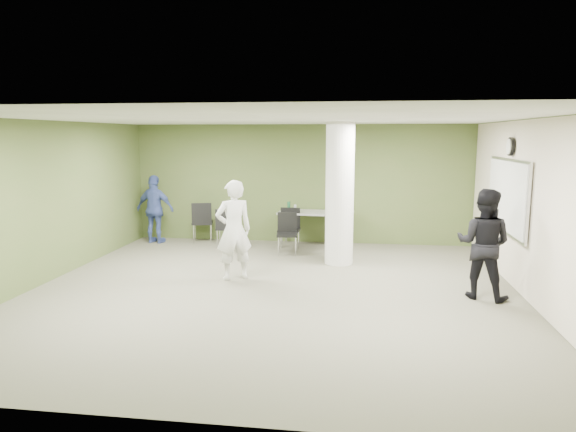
# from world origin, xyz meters

# --- Properties ---
(floor) EXTENTS (8.00, 8.00, 0.00)m
(floor) POSITION_xyz_m (0.00, 0.00, 0.00)
(floor) COLOR #575644
(floor) RESTS_ON ground
(ceiling) EXTENTS (8.00, 8.00, 0.00)m
(ceiling) POSITION_xyz_m (0.00, 0.00, 2.80)
(ceiling) COLOR white
(ceiling) RESTS_ON wall_back
(wall_back) EXTENTS (8.00, 2.80, 0.02)m
(wall_back) POSITION_xyz_m (0.00, 4.00, 1.40)
(wall_back) COLOR #4A5E2C
(wall_back) RESTS_ON floor
(wall_left) EXTENTS (0.02, 8.00, 2.80)m
(wall_left) POSITION_xyz_m (-4.00, 0.00, 1.40)
(wall_left) COLOR #4A5E2C
(wall_left) RESTS_ON floor
(wall_right_cream) EXTENTS (0.02, 8.00, 2.80)m
(wall_right_cream) POSITION_xyz_m (4.00, 0.00, 1.40)
(wall_right_cream) COLOR beige
(wall_right_cream) RESTS_ON floor
(column) EXTENTS (0.56, 0.56, 2.80)m
(column) POSITION_xyz_m (1.00, 2.00, 1.40)
(column) COLOR silver
(column) RESTS_ON floor
(whiteboard) EXTENTS (0.05, 2.30, 1.30)m
(whiteboard) POSITION_xyz_m (3.92, 1.20, 1.50)
(whiteboard) COLOR silver
(whiteboard) RESTS_ON wall_right_cream
(wall_clock) EXTENTS (0.06, 0.32, 0.32)m
(wall_clock) POSITION_xyz_m (3.92, 1.20, 2.35)
(wall_clock) COLOR black
(wall_clock) RESTS_ON wall_right_cream
(folding_table) EXTENTS (1.74, 0.85, 1.06)m
(folding_table) POSITION_xyz_m (0.39, 3.54, 0.76)
(folding_table) COLOR gray
(folding_table) RESTS_ON floor
(wastebasket) EXTENTS (0.24, 0.24, 0.28)m
(wastebasket) POSITION_xyz_m (-1.24, 3.11, 0.14)
(wastebasket) COLOR #4C4C4C
(wastebasket) RESTS_ON floor
(chair_back_left) EXTENTS (0.58, 0.58, 0.97)m
(chair_back_left) POSITION_xyz_m (-2.31, 3.56, 0.57)
(chair_back_left) COLOR black
(chair_back_left) RESTS_ON floor
(chair_back_right) EXTENTS (0.50, 0.50, 0.90)m
(chair_back_right) POSITION_xyz_m (-1.61, 3.12, 0.52)
(chair_back_right) COLOR black
(chair_back_right) RESTS_ON floor
(chair_table_left) EXTENTS (0.47, 0.47, 0.93)m
(chair_table_left) POSITION_xyz_m (-0.15, 3.13, 0.54)
(chair_table_left) COLOR black
(chair_table_left) RESTS_ON floor
(chair_table_right) EXTENTS (0.49, 0.49, 0.89)m
(chair_table_right) POSITION_xyz_m (-0.14, 2.72, 0.52)
(chair_table_right) COLOR black
(chair_table_right) RESTS_ON floor
(woman_white) EXTENTS (0.77, 0.69, 1.78)m
(woman_white) POSITION_xyz_m (-0.80, 0.59, 0.89)
(woman_white) COLOR silver
(woman_white) RESTS_ON floor
(man_black) EXTENTS (1.04, 0.95, 1.73)m
(man_black) POSITION_xyz_m (3.31, 0.08, 0.87)
(man_black) COLOR black
(man_black) RESTS_ON floor
(man_blue) EXTENTS (1.00, 0.53, 1.62)m
(man_blue) POSITION_xyz_m (-3.40, 3.40, 0.81)
(man_blue) COLOR #3B4E94
(man_blue) RESTS_ON floor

